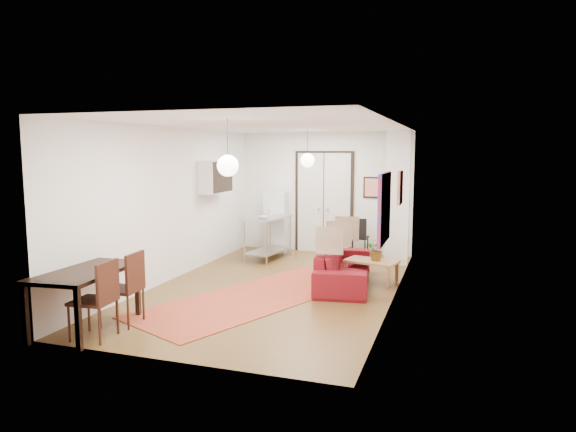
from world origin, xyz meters
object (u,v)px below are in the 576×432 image
(black_side_chair, at_px, (359,233))
(kitchen_counter, at_px, (268,231))
(dining_table, at_px, (85,276))
(fridge, at_px, (276,222))
(dining_chair_far, at_px, (98,291))
(sofa, at_px, (344,267))
(coffee_table, at_px, (371,263))
(dining_chair_near, at_px, (126,280))

(black_side_chair, bearing_deg, kitchen_counter, 27.68)
(dining_table, bearing_deg, black_side_chair, 66.45)
(fridge, xyz_separation_m, dining_chair_far, (-0.31, -6.19, -0.13))
(sofa, distance_m, coffee_table, 0.57)
(coffee_table, bearing_deg, black_side_chair, 105.67)
(kitchen_counter, height_order, dining_chair_near, dining_chair_near)
(dining_chair_far, bearing_deg, coffee_table, 137.87)
(kitchen_counter, xyz_separation_m, dining_chair_near, (-0.44, -4.70, -0.03))
(coffee_table, bearing_deg, dining_table, -131.21)
(fridge, relative_size, dining_chair_near, 1.41)
(kitchen_counter, xyz_separation_m, fridge, (-0.13, 0.90, 0.10))
(dining_chair_near, relative_size, dining_chair_far, 1.00)
(kitchen_counter, relative_size, fridge, 0.91)
(dining_chair_near, bearing_deg, sofa, 134.81)
(sofa, height_order, coffee_table, sofa)
(dining_chair_near, bearing_deg, kitchen_counter, 169.92)
(sofa, xyz_separation_m, dining_table, (-2.87, -3.46, 0.41))
(coffee_table, xyz_separation_m, dining_table, (-3.33, -3.80, 0.38))
(sofa, xyz_separation_m, black_side_chair, (-0.20, 2.68, 0.20))
(dining_chair_near, xyz_separation_m, black_side_chair, (2.35, 5.67, -0.07))
(dining_chair_near, height_order, dining_chair_far, same)
(coffee_table, relative_size, dining_chair_near, 1.01)
(coffee_table, height_order, dining_table, dining_table)
(sofa, height_order, dining_chair_near, dining_chair_near)
(kitchen_counter, height_order, dining_chair_far, dining_chair_far)
(sofa, height_order, dining_table, dining_table)
(fridge, bearing_deg, dining_chair_far, -99.03)
(fridge, height_order, dining_chair_far, fridge)
(coffee_table, distance_m, dining_chair_near, 4.50)
(sofa, bearing_deg, kitchen_counter, 43.21)
(fridge, height_order, dining_table, fridge)
(fridge, distance_m, dining_table, 6.08)
(fridge, distance_m, dining_chair_far, 6.20)
(dining_chair_near, bearing_deg, dining_chair_far, -4.78)
(dining_chair_near, distance_m, black_side_chair, 6.14)
(dining_table, bearing_deg, sofa, 50.25)
(sofa, xyz_separation_m, dining_chair_far, (-2.55, -3.60, 0.27))
(kitchen_counter, bearing_deg, sofa, -30.79)
(dining_table, xyz_separation_m, dining_chair_near, (0.32, 0.46, -0.14))
(coffee_table, bearing_deg, fridge, 140.09)
(dining_chair_far, distance_m, black_side_chair, 6.70)
(dining_chair_near, bearing_deg, dining_table, -39.74)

